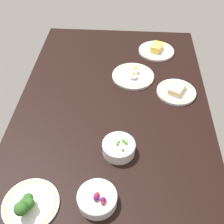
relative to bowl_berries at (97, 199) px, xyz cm
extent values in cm
cube|color=black|center=(-44.77, 2.36, -4.55)|extent=(159.84, 95.09, 4.00)
cylinder|color=silver|center=(-0.04, -0.02, -0.45)|extent=(14.45, 14.45, 4.19)
torus|color=silver|center=(-0.04, -0.02, 1.64)|extent=(14.67, 14.67, 0.80)
sphere|color=#B2232D|center=(2.60, 2.22, 2.46)|extent=(1.65, 1.65, 1.65)
sphere|color=#59144C|center=(1.14, -0.17, 2.71)|extent=(2.13, 2.13, 2.13)
sphere|color=maroon|center=(-0.03, -0.04, 2.52)|extent=(1.76, 1.76, 1.76)
sphere|color=maroon|center=(0.02, 0.03, 2.49)|extent=(1.70, 1.70, 1.70)
sphere|color=#59144C|center=(1.76, 1.92, 2.70)|extent=(2.12, 2.12, 2.12)
sphere|color=#B2232D|center=(0.08, -0.39, 2.49)|extent=(1.70, 1.70, 1.70)
sphere|color=#B2232D|center=(-0.28, 0.07, 2.52)|extent=(1.77, 1.77, 1.77)
cylinder|color=silver|center=(-74.59, 11.95, -1.88)|extent=(22.92, 22.92, 1.34)
torus|color=gold|center=(-74.59, 11.95, -1.21)|extent=(20.67, 20.67, 0.50)
ellipsoid|color=white|center=(-76.99, 12.87, 0.16)|extent=(4.99, 4.99, 2.74)
sphere|color=yellow|center=(-76.99, 12.87, 1.40)|extent=(2.00, 2.00, 2.00)
ellipsoid|color=white|center=(-72.22, 12.14, 0.11)|extent=(4.80, 4.80, 2.64)
sphere|color=yellow|center=(-72.22, 12.14, 1.30)|extent=(1.92, 1.92, 1.92)
cylinder|color=silver|center=(-100.39, 25.84, -1.90)|extent=(21.41, 21.41, 1.29)
torus|color=gold|center=(-100.39, 25.84, -1.25)|extent=(19.34, 19.34, 0.50)
cube|color=#F2D14C|center=(-100.39, 25.84, 0.70)|extent=(9.95, 8.21, 3.90)
cylinder|color=silver|center=(-23.30, 6.62, -0.04)|extent=(13.67, 13.67, 5.02)
torus|color=silver|center=(-23.30, 6.62, 2.47)|extent=(13.93, 13.93, 0.80)
sphere|color=#599E38|center=(-20.24, 8.36, 3.09)|extent=(1.23, 1.23, 1.23)
sphere|color=#599E38|center=(-25.08, 8.28, 3.09)|extent=(1.23, 1.23, 1.23)
sphere|color=#599E38|center=(-24.47, 6.55, 2.99)|extent=(1.03, 1.03, 1.03)
sphere|color=#599E38|center=(-24.71, 8.70, 3.13)|extent=(1.31, 1.31, 1.31)
sphere|color=#599E38|center=(-23.13, 5.96, 3.16)|extent=(1.36, 1.36, 1.36)
sphere|color=#599E38|center=(-23.88, 9.52, 3.18)|extent=(1.41, 1.41, 1.41)
cylinder|color=silver|center=(-62.81, 34.42, -1.85)|extent=(20.04, 20.04, 1.39)
torus|color=gold|center=(-62.81, 34.42, -1.15)|extent=(18.13, 18.13, 0.50)
cube|color=beige|center=(-62.81, 34.42, -0.55)|extent=(11.62, 10.05, 1.20)
cube|color=#E5B24C|center=(-62.81, 34.42, 0.45)|extent=(11.62, 10.05, 0.80)
cube|color=beige|center=(-62.81, 34.42, 1.45)|extent=(11.62, 10.05, 1.20)
cylinder|color=silver|center=(2.74, -24.03, -2.03)|extent=(20.74, 20.74, 1.04)
torus|color=gold|center=(2.74, -24.03, -1.51)|extent=(18.75, 18.75, 0.50)
cylinder|color=#9EBC72|center=(5.07, -24.55, -0.59)|extent=(1.72, 1.72, 1.84)
sphere|color=#2D6023|center=(5.07, -24.55, 2.17)|extent=(4.91, 4.91, 4.91)
cylinder|color=#9EBC72|center=(4.61, -23.30, -0.35)|extent=(1.44, 1.44, 2.32)
sphere|color=#2D6023|center=(4.61, -23.30, 2.35)|extent=(4.12, 4.12, 4.12)
cylinder|color=#9EBC72|center=(2.57, -24.26, -0.47)|extent=(1.33, 1.33, 2.08)
sphere|color=#2D6023|center=(2.57, -24.26, 1.99)|extent=(3.79, 3.79, 3.79)
cylinder|color=#9EBC72|center=(7.10, -25.07, -0.03)|extent=(1.78, 1.78, 2.95)
sphere|color=#2D6023|center=(7.10, -25.07, 3.35)|extent=(5.08, 5.08, 5.08)
camera|label=1|loc=(48.38, 8.56, 93.95)|focal=45.00mm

